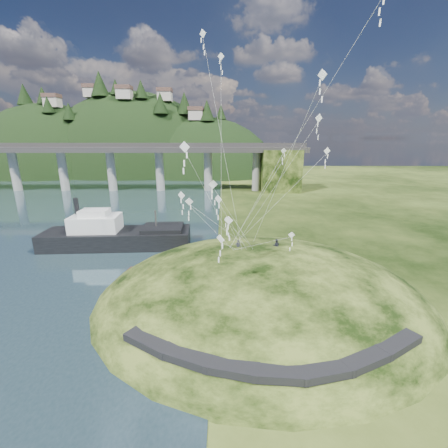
{
  "coord_description": "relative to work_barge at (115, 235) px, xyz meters",
  "views": [
    {
      "loc": [
        3.94,
        -26.87,
        16.43
      ],
      "look_at": [
        4.0,
        6.0,
        7.0
      ],
      "focal_mm": 24.0,
      "sensor_mm": 36.0,
      "label": 1
    }
  ],
  "objects": [
    {
      "name": "work_barge",
      "position": [
        0.0,
        0.0,
        0.0
      ],
      "size": [
        22.68,
        7.29,
        7.84
      ],
      "color": "black",
      "rests_on": "ground"
    },
    {
      "name": "footpath",
      "position": [
        20.53,
        -27.28,
        0.12
      ],
      "size": [
        22.29,
        5.84,
        0.83
      ],
      "color": "black",
      "rests_on": "ground"
    },
    {
      "name": "grass_hill",
      "position": [
        21.07,
        -15.54,
        -3.46
      ],
      "size": [
        36.0,
        32.0,
        13.0
      ],
      "color": "black",
      "rests_on": "ground"
    },
    {
      "name": "wooden_dock",
      "position": [
        10.87,
        -10.95,
        -1.58
      ],
      "size": [
        12.32,
        4.16,
        0.87
      ],
      "color": "#331B14",
      "rests_on": "ground"
    },
    {
      "name": "bridge",
      "position": [
        -13.39,
        52.53,
        7.74
      ],
      "size": [
        160.0,
        11.0,
        15.0
      ],
      "color": "#2D2B2B",
      "rests_on": "ground"
    },
    {
      "name": "far_ridge",
      "position": [
        -30.51,
        104.64,
        -9.4
      ],
      "size": [
        153.0,
        70.0,
        94.5
      ],
      "color": "black",
      "rests_on": "ground"
    },
    {
      "name": "kite_swarm",
      "position": [
        19.12,
        -15.75,
        12.64
      ],
      "size": [
        17.31,
        16.85,
        20.52
      ],
      "color": "white",
      "rests_on": "ground"
    },
    {
      "name": "kite_flyers",
      "position": [
        21.41,
        -13.07,
        3.71
      ],
      "size": [
        5.04,
        0.9,
        1.64
      ],
      "color": "#262733",
      "rests_on": "ground"
    },
    {
      "name": "ground",
      "position": [
        13.07,
        -17.54,
        -1.96
      ],
      "size": [
        320.0,
        320.0,
        0.0
      ],
      "primitive_type": "plane",
      "color": "black",
      "rests_on": "ground"
    }
  ]
}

